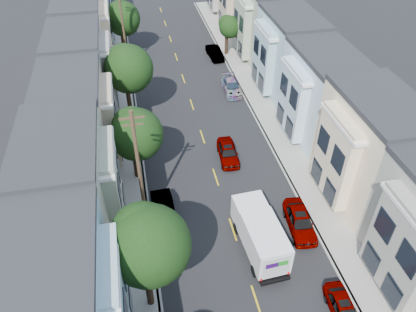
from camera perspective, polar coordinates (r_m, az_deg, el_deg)
ground at (r=31.03m, az=3.52°, el=-10.29°), size 160.00×160.00×0.00m
road_slab at (r=42.04m, az=-1.58°, el=5.11°), size 12.00×70.00×0.02m
curb_left at (r=41.59m, az=-9.82°, el=4.17°), size 0.30×70.00×0.15m
curb_right at (r=43.27m, az=6.37°, el=6.06°), size 0.30×70.00×0.15m
sidewalk_left at (r=41.61m, az=-11.60°, el=3.94°), size 2.60×70.00×0.15m
sidewalk_right at (r=43.64m, az=8.01°, el=6.23°), size 2.60×70.00×0.15m
centerline at (r=42.04m, az=-1.58°, el=5.10°), size 0.12×70.00×0.01m
townhouse_row_left at (r=41.96m, az=-16.75°, el=3.17°), size 5.00×70.00×8.50m
townhouse_row_right at (r=44.98m, az=12.63°, el=6.59°), size 5.00×70.00×8.50m
tree_b at (r=23.05m, az=-8.49°, el=-12.42°), size 4.70×4.70×8.02m
tree_c at (r=32.86m, az=-10.17°, el=2.95°), size 4.31×4.31×6.63m
tree_d at (r=40.19m, az=-11.22°, el=11.86°), size 4.70×4.70×7.96m
tree_e at (r=54.44m, az=-11.97°, el=18.35°), size 4.29×4.29×7.07m
tree_far_r at (r=54.16m, az=2.99°, el=17.61°), size 2.80×2.80×5.14m
utility_pole_near at (r=28.17m, az=-9.61°, el=-2.27°), size 1.60×0.26×10.00m
utility_pole_far at (r=50.78m, az=-11.83°, el=17.15°), size 1.60×0.26×10.00m
fedex_truck at (r=28.84m, az=7.30°, el=-10.79°), size 2.32×6.03×2.89m
lead_sedan at (r=36.61m, az=2.81°, el=0.51°), size 1.95×4.44×1.41m
parked_left_c at (r=31.31m, az=-6.20°, el=-7.86°), size 1.74×4.54×1.50m
parked_left_d at (r=39.68m, az=-8.07°, el=3.46°), size 1.50×3.90×1.27m
parked_right_a at (r=27.73m, az=18.53°, el=-19.80°), size 1.72×4.00×1.27m
parked_right_b at (r=31.27m, az=12.80°, el=-8.93°), size 2.23×4.82×1.52m
parked_right_c at (r=46.65m, az=3.33°, el=9.72°), size 1.97×4.42×1.31m
parked_right_d at (r=54.37m, az=0.94°, el=14.30°), size 1.73×4.18×1.36m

